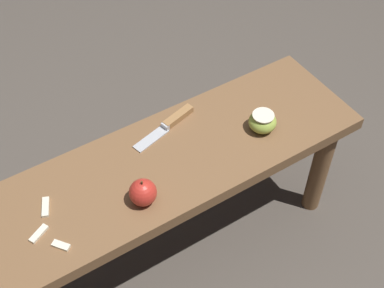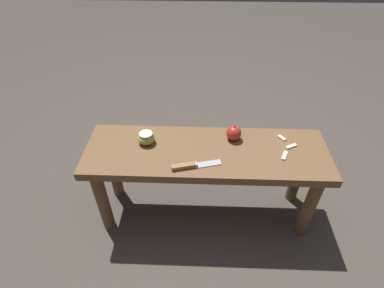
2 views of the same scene
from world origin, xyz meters
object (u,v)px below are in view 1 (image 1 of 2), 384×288
object	(u,v)px
apple_whole	(143,192)
wooden_bench	(171,177)
knife	(172,122)
apple_cut	(262,122)

from	to	relation	value
apple_whole	wooden_bench	bearing A→B (deg)	33.68
knife	apple_whole	xyz separation A→B (m)	(-0.20, -0.20, 0.03)
wooden_bench	knife	bearing A→B (deg)	56.78
wooden_bench	apple_whole	distance (m)	0.19
wooden_bench	knife	xyz separation A→B (m)	(0.07, 0.11, 0.09)
wooden_bench	apple_cut	bearing A→B (deg)	-8.70
wooden_bench	apple_whole	bearing A→B (deg)	-146.32
wooden_bench	apple_cut	distance (m)	0.31
apple_whole	knife	bearing A→B (deg)	44.39
knife	wooden_bench	bearing A→B (deg)	42.33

